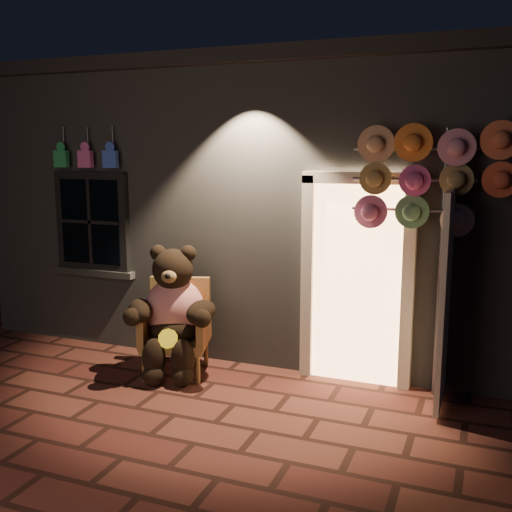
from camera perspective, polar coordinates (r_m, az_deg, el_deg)
The scene contains 5 objects.
ground at distance 5.74m, azimuth -7.80°, elevation -14.78°, with size 60.00×60.00×0.00m, color #5B2D22.
shop_building at distance 8.92m, azimuth 4.62°, elevation 5.72°, with size 7.30×5.95×3.51m.
wicker_armchair at distance 6.63m, azimuth -7.52°, elevation -6.66°, with size 0.84×0.80×1.02m.
teddy_bear at distance 6.46m, azimuth -7.92°, elevation -5.32°, with size 0.99×0.90×1.42m.
hat_rack at distance 5.83m, azimuth 16.06°, elevation 6.95°, with size 1.52×0.22×2.63m.
Camera 1 is at (2.60, -4.52, 2.40)m, focal length 42.00 mm.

